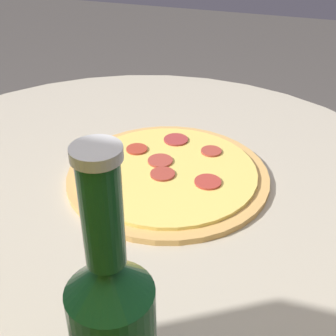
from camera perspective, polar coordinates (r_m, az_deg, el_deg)
The scene contains 2 objects.
table at distance 0.86m, azimuth -3.62°, elevation -13.37°, with size 1.00×1.00×0.74m.
pizza at distance 0.77m, azimuth 0.02°, elevation -0.74°, with size 0.33×0.33×0.02m.
Camera 1 is at (-0.23, 0.55, 1.17)m, focal length 50.00 mm.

